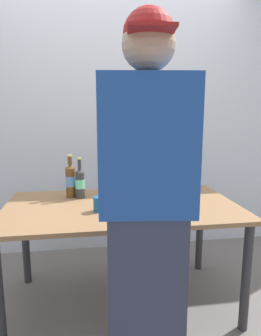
{
  "coord_description": "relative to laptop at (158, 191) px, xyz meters",
  "views": [
    {
      "loc": [
        -0.23,
        -1.94,
        1.35
      ],
      "look_at": [
        0.06,
        0.0,
        0.98
      ],
      "focal_mm": 32.15,
      "sensor_mm": 36.0,
      "label": 1
    }
  ],
  "objects": [
    {
      "name": "back_wall",
      "position": [
        -0.28,
        0.85,
        0.52
      ],
      "size": [
        6.0,
        0.1,
        2.6
      ],
      "primitive_type": "cube",
      "color": "silver",
      "rests_on": "ground"
    },
    {
      "name": "beer_bottle_dark",
      "position": [
        -0.63,
        0.11,
        0.08
      ],
      "size": [
        0.07,
        0.07,
        0.31
      ],
      "color": "brown",
      "rests_on": "desk"
    },
    {
      "name": "coffee_mug",
      "position": [
        -0.43,
        -0.24,
        -0.0
      ],
      "size": [
        0.11,
        0.07,
        0.09
      ],
      "color": "#19598C",
      "rests_on": "desk"
    },
    {
      "name": "person_figure",
      "position": [
        -0.26,
        -0.83,
        0.12
      ],
      "size": [
        0.43,
        0.34,
        1.75
      ],
      "color": "#2D3347",
      "rests_on": "ground"
    },
    {
      "name": "desk",
      "position": [
        -0.28,
        -0.13,
        -0.14
      ],
      "size": [
        1.56,
        0.88,
        0.73
      ],
      "color": "olive",
      "rests_on": "ground"
    },
    {
      "name": "ground_plane",
      "position": [
        -0.28,
        -0.13,
        -0.78
      ],
      "size": [
        8.0,
        8.0,
        0.0
      ],
      "primitive_type": "plane",
      "color": "slate",
      "rests_on": "ground"
    },
    {
      "name": "beer_bottle_green",
      "position": [
        -0.56,
        0.08,
        0.06
      ],
      "size": [
        0.07,
        0.07,
        0.3
      ],
      "color": "#333333",
      "rests_on": "desk"
    },
    {
      "name": "laptop",
      "position": [
        0.0,
        0.0,
        0.0
      ],
      "size": [
        0.44,
        0.41,
        0.23
      ],
      "color": "#B7BABC",
      "rests_on": "desk"
    }
  ]
}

